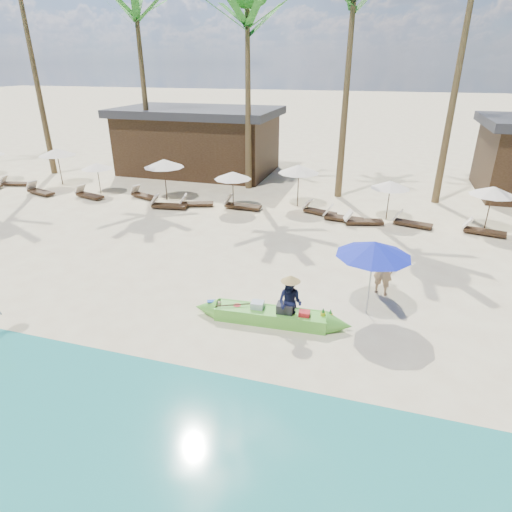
% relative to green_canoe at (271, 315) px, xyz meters
% --- Properties ---
extents(ground, '(240.00, 240.00, 0.00)m').
position_rel_green_canoe_xyz_m(ground, '(-1.82, -0.12, -0.23)').
color(ground, beige).
rests_on(ground, ground).
extents(wet_sand_strip, '(240.00, 4.50, 0.01)m').
position_rel_green_canoe_xyz_m(wet_sand_strip, '(-1.82, -5.12, -0.22)').
color(wet_sand_strip, tan).
rests_on(wet_sand_strip, ground).
extents(green_canoe, '(5.29, 0.88, 0.67)m').
position_rel_green_canoe_xyz_m(green_canoe, '(0.00, 0.00, 0.00)').
color(green_canoe, '#5CBC39').
rests_on(green_canoe, ground).
extents(tourist, '(0.75, 0.61, 1.78)m').
position_rel_green_canoe_xyz_m(tourist, '(3.07, 2.75, 0.66)').
color(tourist, tan).
rests_on(tourist, ground).
extents(vendor_green, '(0.85, 0.73, 1.53)m').
position_rel_green_canoe_xyz_m(vendor_green, '(0.57, -0.03, 0.54)').
color(vendor_green, '#131734').
rests_on(vendor_green, ground).
extents(blue_umbrella, '(2.20, 2.20, 2.37)m').
position_rel_green_canoe_xyz_m(blue_umbrella, '(2.69, 1.37, 1.91)').
color(blue_umbrella, '#99999E').
rests_on(blue_umbrella, ground).
extents(lounger_1_right, '(1.79, 0.93, 0.58)m').
position_rel_green_canoe_xyz_m(lounger_1_right, '(-19.44, 10.38, -0.03)').
color(lounger_1_right, '#3B2718').
rests_on(lounger_1_right, ground).
extents(resort_parasol_2, '(2.18, 2.18, 2.25)m').
position_rel_green_canoe_xyz_m(resort_parasol_2, '(-16.79, 11.57, 1.80)').
color(resort_parasol_2, '#3B2718').
rests_on(resort_parasol_2, ground).
extents(lounger_2_left, '(1.99, 1.07, 0.65)m').
position_rel_green_canoe_xyz_m(lounger_2_left, '(-16.49, 9.23, -0.01)').
color(lounger_2_left, '#3B2718').
rests_on(lounger_2_left, ground).
extents(resort_parasol_3, '(1.77, 1.77, 1.83)m').
position_rel_green_canoe_xyz_m(resort_parasol_3, '(-13.13, 10.38, 1.42)').
color(resort_parasol_3, '#3B2718').
rests_on(resort_parasol_3, ground).
extents(lounger_3_left, '(1.94, 1.03, 0.63)m').
position_rel_green_canoe_xyz_m(lounger_3_left, '(-13.28, 9.43, -0.02)').
color(lounger_3_left, '#3B2718').
rests_on(lounger_3_left, ground).
extents(lounger_3_right, '(1.85, 1.10, 0.60)m').
position_rel_green_canoe_xyz_m(lounger_3_right, '(-10.30, 10.32, -0.03)').
color(lounger_3_right, '#3B2718').
rests_on(lounger_3_right, ground).
extents(resort_parasol_4, '(2.20, 2.20, 2.26)m').
position_rel_green_canoe_xyz_m(resort_parasol_4, '(-8.85, 10.46, 1.82)').
color(resort_parasol_4, '#3B2718').
rests_on(resort_parasol_4, ground).
extents(lounger_4_left, '(1.99, 0.85, 0.66)m').
position_rel_green_canoe_xyz_m(lounger_4_left, '(-8.05, 8.95, -0.01)').
color(lounger_4_left, '#3B2718').
rests_on(lounger_4_left, ground).
extents(lounger_4_right, '(1.86, 1.08, 0.60)m').
position_rel_green_canoe_xyz_m(lounger_4_right, '(-6.80, 9.72, -0.02)').
color(lounger_4_right, '#3B2718').
rests_on(lounger_4_right, ground).
extents(resort_parasol_5, '(1.92, 1.92, 1.98)m').
position_rel_green_canoe_xyz_m(resort_parasol_5, '(-4.69, 9.95, 1.56)').
color(resort_parasol_5, '#3B2718').
rests_on(resort_parasol_5, ground).
extents(lounger_5_left, '(2.02, 0.70, 0.68)m').
position_rel_green_canoe_xyz_m(lounger_5_left, '(-4.32, 10.01, -0.00)').
color(lounger_5_left, '#3B2718').
rests_on(lounger_5_left, ground).
extents(resort_parasol_6, '(2.17, 2.17, 2.23)m').
position_rel_green_canoe_xyz_m(resort_parasol_6, '(-1.54, 11.36, 1.79)').
color(resort_parasol_6, '#3B2718').
rests_on(resort_parasol_6, ground).
extents(lounger_6_left, '(1.82, 1.04, 0.59)m').
position_rel_green_canoe_xyz_m(lounger_6_left, '(-0.27, 10.32, -0.03)').
color(lounger_6_left, '#3B2718').
rests_on(lounger_6_left, ground).
extents(lounger_6_right, '(1.96, 0.81, 0.65)m').
position_rel_green_canoe_xyz_m(lounger_6_right, '(0.97, 9.63, -0.01)').
color(lounger_6_right, '#3B2718').
rests_on(lounger_6_right, ground).
extents(resort_parasol_7, '(1.87, 1.87, 1.93)m').
position_rel_green_canoe_xyz_m(resort_parasol_7, '(3.09, 10.54, 1.51)').
color(resort_parasol_7, '#3B2718').
rests_on(resort_parasol_7, ground).
extents(lounger_7_left, '(1.94, 1.02, 0.63)m').
position_rel_green_canoe_xyz_m(lounger_7_left, '(1.96, 9.39, -0.02)').
color(lounger_7_left, '#3B2718').
rests_on(lounger_7_left, ground).
extents(lounger_7_right, '(1.88, 0.95, 0.61)m').
position_rel_green_canoe_xyz_m(lounger_7_right, '(4.18, 9.82, -0.02)').
color(lounger_7_right, '#3B2718').
rests_on(lounger_7_right, ground).
extents(resort_parasol_8, '(1.99, 1.99, 2.05)m').
position_rel_green_canoe_xyz_m(resort_parasol_8, '(7.47, 10.30, 1.62)').
color(resort_parasol_8, '#3B2718').
rests_on(resort_parasol_8, ground).
extents(lounger_8_left, '(1.90, 0.93, 0.62)m').
position_rel_green_canoe_xyz_m(lounger_8_left, '(7.23, 9.63, -0.02)').
color(lounger_8_left, '#3B2718').
rests_on(lounger_8_left, ground).
extents(palm_2, '(2.08, 2.08, 11.33)m').
position_rel_green_canoe_xyz_m(palm_2, '(-12.27, 14.95, 8.96)').
color(palm_2, brown).
rests_on(palm_2, ground).
extents(palm_3, '(2.08, 2.08, 10.52)m').
position_rel_green_canoe_xyz_m(palm_3, '(-5.18, 14.15, 8.35)').
color(palm_3, brown).
rests_on(palm_3, ground).
extents(palm_4, '(2.08, 2.08, 11.70)m').
position_rel_green_canoe_xyz_m(palm_4, '(0.33, 13.89, 9.22)').
color(palm_4, brown).
rests_on(palm_4, ground).
extents(pavilion_west, '(10.80, 6.60, 4.30)m').
position_rel_green_canoe_xyz_m(pavilion_west, '(-9.82, 17.38, 1.96)').
color(pavilion_west, '#3B2718').
rests_on(pavilion_west, ground).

